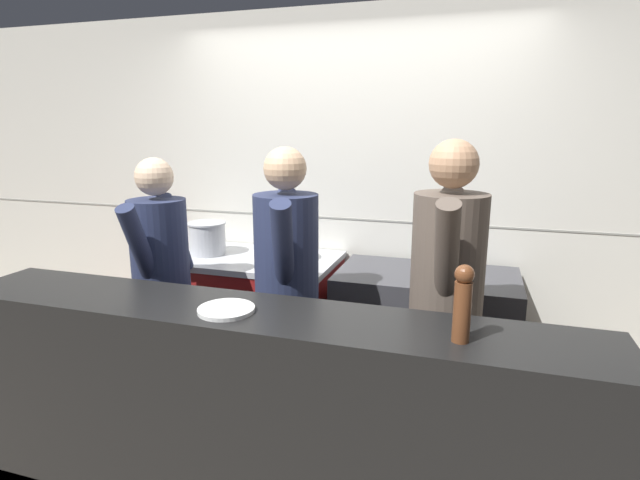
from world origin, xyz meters
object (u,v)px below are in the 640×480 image
sauce_pot (284,247)px  pepper_mill (463,302)px  chef_sous (287,287)px  chef_line (446,298)px  oven_range (254,318)px  plated_dish_main (226,310)px  stock_pot (207,237)px  chef_head_cook (162,281)px

sauce_pot → pepper_mill: 1.78m
sauce_pot → chef_sous: bearing=-67.3°
chef_line → sauce_pot: bearing=148.7°
oven_range → plated_dish_main: plated_dish_main is taller
sauce_pot → plated_dish_main: (0.24, -1.29, 0.05)m
oven_range → stock_pot: 0.67m
chef_head_cook → chef_sous: 0.79m
stock_pot → plated_dish_main: stock_pot is taller
chef_sous → chef_line: chef_line is taller
stock_pot → chef_head_cook: 0.66m
stock_pot → plated_dish_main: bearing=-57.0°
chef_head_cook → chef_sous: chef_sous is taller
pepper_mill → chef_sous: size_ratio=0.17×
plated_dish_main → sauce_pot: bearing=100.7°
oven_range → chef_head_cook: bearing=-112.0°
stock_pot → sauce_pot: stock_pot is taller
chef_head_cook → stock_pot: bearing=89.9°
chef_head_cook → plated_dish_main: bearing=-44.9°
stock_pot → pepper_mill: bearing=-35.4°
stock_pot → chef_sous: bearing=-36.6°
plated_dish_main → pepper_mill: pepper_mill is taller
sauce_pot → plated_dish_main: size_ratio=1.27×
stock_pot → plated_dish_main: size_ratio=1.13×
chef_line → chef_sous: bearing=178.9°
chef_line → oven_range: bearing=153.6°
stock_pot → chef_line: 1.82m
oven_range → pepper_mill: pepper_mill is taller
plated_dish_main → chef_head_cook: (-0.76, 0.62, -0.13)m
sauce_pot → chef_line: 1.30m
chef_sous → pepper_mill: bearing=-51.5°
stock_pot → chef_line: size_ratio=0.16×
pepper_mill → chef_head_cook: size_ratio=0.18×
stock_pot → plated_dish_main: (0.82, -1.27, 0.01)m
oven_range → pepper_mill: size_ratio=4.04×
sauce_pot → pepper_mill: pepper_mill is taller
stock_pot → chef_head_cook: (0.06, -0.65, -0.12)m
plated_dish_main → chef_sous: 0.64m
chef_head_cook → chef_sous: bearing=-4.7°
stock_pot → chef_sous: 1.07m
chef_head_cook → chef_sous: size_ratio=0.96×
plated_dish_main → chef_line: chef_line is taller
plated_dish_main → chef_line: (0.88, 0.63, -0.07)m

